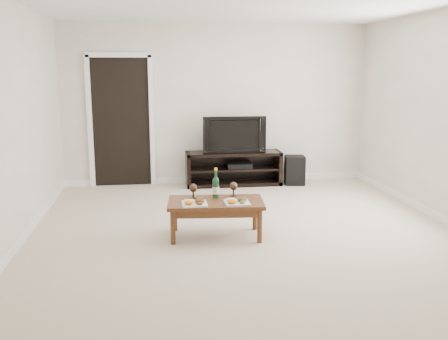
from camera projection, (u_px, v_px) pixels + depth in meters
The scene contains 13 objects.
floor at pixel (246, 234), 5.77m from camera, with size 5.50×5.50×0.00m, color beige.
back_wall at pixel (217, 104), 8.20m from camera, with size 5.00×0.04×2.60m, color silver.
doorway at pixel (121, 123), 8.01m from camera, with size 0.90×0.02×2.05m, color black.
media_console at pixel (233, 168), 8.17m from camera, with size 1.55×0.45×0.55m, color black.
television at pixel (234, 134), 8.05m from camera, with size 1.02×0.13×0.59m, color black.
av_receiver at pixel (239, 165), 8.16m from camera, with size 0.40×0.30×0.08m, color black.
subwoofer at pixel (295, 170), 8.22m from camera, with size 0.31×0.31×0.47m, color black.
coffee_table at pixel (216, 219), 5.66m from camera, with size 1.07×0.58×0.42m, color #563018.
plate_left at pixel (195, 202), 5.45m from camera, with size 0.27×0.27×0.07m, color white.
plate_right at pixel (237, 200), 5.50m from camera, with size 0.27×0.27×0.07m, color white.
wine_bottle at pixel (216, 183), 5.72m from camera, with size 0.07×0.07×0.35m, color #0F3A1C.
goblet_left at pixel (193, 191), 5.72m from camera, with size 0.09×0.09×0.17m, color #39281F, non-canonical shape.
goblet_right at pixel (233, 189), 5.80m from camera, with size 0.09×0.09×0.17m, color #39281F, non-canonical shape.
Camera 1 is at (-1.01, -5.42, 1.89)m, focal length 40.00 mm.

